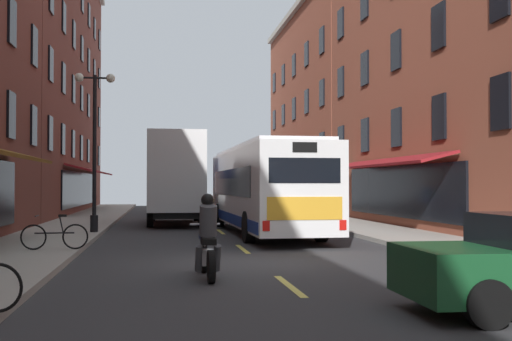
{
  "coord_description": "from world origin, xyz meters",
  "views": [
    {
      "loc": [
        -2.31,
        -14.55,
        1.83
      ],
      "look_at": [
        0.69,
        5.01,
        2.28
      ],
      "focal_mm": 43.67,
      "sensor_mm": 36.0,
      "label": 1
    }
  ],
  "objects_px": {
    "pedestrian_near": "(335,201)",
    "street_lamp_twin": "(95,144)",
    "sedan_near": "(171,203)",
    "bicycle_mid": "(55,236)",
    "motorcycle_rider": "(208,242)",
    "transit_bus": "(264,188)",
    "box_truck": "(176,179)"
  },
  "relations": [
    {
      "from": "transit_bus",
      "to": "box_truck",
      "type": "xyz_separation_m",
      "value": [
        -3.15,
        5.68,
        0.41
      ]
    },
    {
      "from": "bicycle_mid",
      "to": "street_lamp_twin",
      "type": "distance_m",
      "value": 6.63
    },
    {
      "from": "transit_bus",
      "to": "sedan_near",
      "type": "relative_size",
      "value": 2.68
    },
    {
      "from": "transit_bus",
      "to": "bicycle_mid",
      "type": "relative_size",
      "value": 7.16
    },
    {
      "from": "transit_bus",
      "to": "pedestrian_near",
      "type": "relative_size",
      "value": 6.74
    },
    {
      "from": "street_lamp_twin",
      "to": "bicycle_mid",
      "type": "bearing_deg",
      "value": -93.64
    },
    {
      "from": "sedan_near",
      "to": "pedestrian_near",
      "type": "height_order",
      "value": "pedestrian_near"
    },
    {
      "from": "box_truck",
      "to": "motorcycle_rider",
      "type": "xyz_separation_m",
      "value": [
        0.24,
        -16.43,
        -1.4
      ]
    },
    {
      "from": "transit_bus",
      "to": "motorcycle_rider",
      "type": "bearing_deg",
      "value": -105.15
    },
    {
      "from": "sedan_near",
      "to": "bicycle_mid",
      "type": "relative_size",
      "value": 2.68
    },
    {
      "from": "motorcycle_rider",
      "to": "pedestrian_near",
      "type": "height_order",
      "value": "pedestrian_near"
    },
    {
      "from": "motorcycle_rider",
      "to": "street_lamp_twin",
      "type": "bearing_deg",
      "value": 107.08
    },
    {
      "from": "sedan_near",
      "to": "pedestrian_near",
      "type": "bearing_deg",
      "value": -63.09
    },
    {
      "from": "street_lamp_twin",
      "to": "sedan_near",
      "type": "bearing_deg",
      "value": 79.85
    },
    {
      "from": "sedan_near",
      "to": "motorcycle_rider",
      "type": "height_order",
      "value": "motorcycle_rider"
    },
    {
      "from": "pedestrian_near",
      "to": "street_lamp_twin",
      "type": "height_order",
      "value": "street_lamp_twin"
    },
    {
      "from": "transit_bus",
      "to": "street_lamp_twin",
      "type": "bearing_deg",
      "value": -178.7
    },
    {
      "from": "sedan_near",
      "to": "bicycle_mid",
      "type": "xyz_separation_m",
      "value": [
        -3.41,
        -22.89,
        -0.17
      ]
    },
    {
      "from": "bicycle_mid",
      "to": "sedan_near",
      "type": "bearing_deg",
      "value": 81.54
    },
    {
      "from": "motorcycle_rider",
      "to": "bicycle_mid",
      "type": "bearing_deg",
      "value": 128.36
    },
    {
      "from": "motorcycle_rider",
      "to": "bicycle_mid",
      "type": "distance_m",
      "value": 5.87
    },
    {
      "from": "box_truck",
      "to": "bicycle_mid",
      "type": "xyz_separation_m",
      "value": [
        -3.41,
        -11.83,
        -1.6
      ]
    },
    {
      "from": "box_truck",
      "to": "bicycle_mid",
      "type": "relative_size",
      "value": 4.45
    },
    {
      "from": "box_truck",
      "to": "motorcycle_rider",
      "type": "height_order",
      "value": "box_truck"
    },
    {
      "from": "sedan_near",
      "to": "pedestrian_near",
      "type": "relative_size",
      "value": 2.52
    },
    {
      "from": "transit_bus",
      "to": "street_lamp_twin",
      "type": "distance_m",
      "value": 6.37
    },
    {
      "from": "transit_bus",
      "to": "pedestrian_near",
      "type": "height_order",
      "value": "transit_bus"
    },
    {
      "from": "pedestrian_near",
      "to": "sedan_near",
      "type": "bearing_deg",
      "value": -161.04
    },
    {
      "from": "transit_bus",
      "to": "street_lamp_twin",
      "type": "xyz_separation_m",
      "value": [
        -6.17,
        -0.14,
        1.58
      ]
    },
    {
      "from": "motorcycle_rider",
      "to": "street_lamp_twin",
      "type": "xyz_separation_m",
      "value": [
        -3.26,
        10.61,
        2.57
      ]
    },
    {
      "from": "bicycle_mid",
      "to": "street_lamp_twin",
      "type": "relative_size",
      "value": 0.3
    },
    {
      "from": "bicycle_mid",
      "to": "pedestrian_near",
      "type": "height_order",
      "value": "pedestrian_near"
    }
  ]
}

